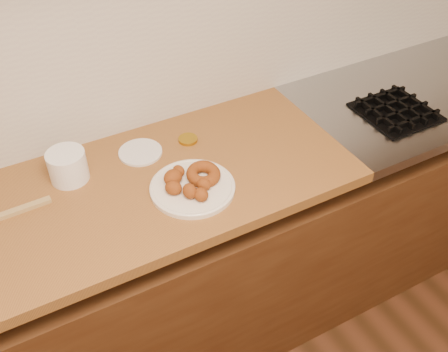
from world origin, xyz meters
The scene contains 10 objects.
base_cabinet centered at (0.00, 1.69, 0.39)m, with size 3.60×0.60×0.77m, color #4F2F17.
stovetop centered at (1.15, 1.69, 0.88)m, with size 1.30×0.62×0.04m, color #9EA0A5.
backsplash centered at (0.00, 1.99, 1.20)m, with size 3.60×0.02×0.60m, color #BCB5A8.
donut_plate centered at (-0.05, 1.59, 0.91)m, with size 0.26×0.26×0.02m, color white.
ring_donut centered at (-0.01, 1.60, 0.93)m, with size 0.11×0.11×0.04m, color brown.
fried_dough_chunks centered at (-0.08, 1.58, 0.94)m, with size 0.15×0.19×0.05m.
plastic_tub centered at (-0.37, 1.82, 0.95)m, with size 0.12×0.12×0.10m, color white.
tub_lid centered at (-0.13, 1.83, 0.90)m, with size 0.15×0.15×0.01m, color white.
brass_jar_lid centered at (0.05, 1.82, 0.91)m, with size 0.07×0.07×0.01m, color #B08A1C.
wooden_utensil centered at (-0.54, 1.74, 0.91)m, with size 0.18×0.02×0.01m, color tan.
Camera 1 is at (-0.54, 0.48, 1.99)m, focal length 42.00 mm.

